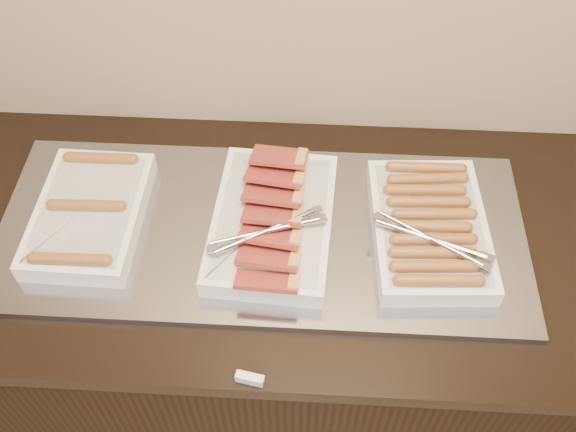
# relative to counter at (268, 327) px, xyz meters

# --- Properties ---
(counter) EXTENTS (2.06, 0.76, 0.90)m
(counter) POSITION_rel_counter_xyz_m (0.00, 0.00, 0.00)
(counter) COLOR black
(counter) RESTS_ON ground
(warming_tray) EXTENTS (1.20, 0.50, 0.02)m
(warming_tray) POSITION_rel_counter_xyz_m (-0.00, 0.00, 0.46)
(warming_tray) COLOR #969AA4
(warming_tray) RESTS_ON counter
(dish_left) EXTENTS (0.24, 0.35, 0.07)m
(dish_left) POSITION_rel_counter_xyz_m (-0.39, 0.00, 0.50)
(dish_left) COLOR silver
(dish_left) RESTS_ON warming_tray
(dish_center) EXTENTS (0.29, 0.42, 0.09)m
(dish_center) POSITION_rel_counter_xyz_m (0.02, -0.00, 0.50)
(dish_center) COLOR silver
(dish_center) RESTS_ON warming_tray
(dish_right) EXTENTS (0.28, 0.39, 0.08)m
(dish_right) POSITION_rel_counter_xyz_m (0.37, -0.00, 0.50)
(dish_right) COLOR silver
(dish_right) RESTS_ON warming_tray
(label_holder) EXTENTS (0.06, 0.03, 0.02)m
(label_holder) POSITION_rel_counter_xyz_m (0.00, -0.36, 0.46)
(label_holder) COLOR silver
(label_holder) RESTS_ON counter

